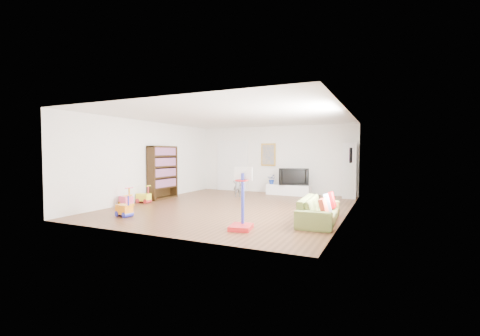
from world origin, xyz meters
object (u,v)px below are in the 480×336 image
at_px(media_console, 288,190).
at_px(basketball_hoop, 241,198).
at_px(sofa, 319,210).
at_px(bookshelf, 163,172).

bearing_deg(media_console, basketball_hoop, -80.22).
relative_size(media_console, basketball_hoop, 1.29).
distance_m(media_console, sofa, 4.82).
relative_size(bookshelf, basketball_hoop, 1.41).
height_order(media_console, basketball_hoop, basketball_hoop).
distance_m(bookshelf, basketball_hoop, 5.36).
bearing_deg(bookshelf, basketball_hoop, -33.50).
height_order(media_console, sofa, sofa).
relative_size(sofa, basketball_hoop, 1.50).
relative_size(media_console, sofa, 0.86).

